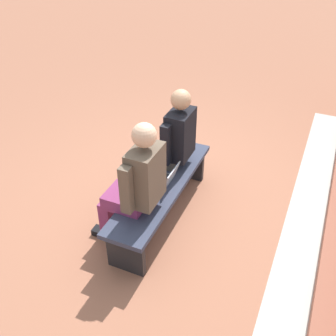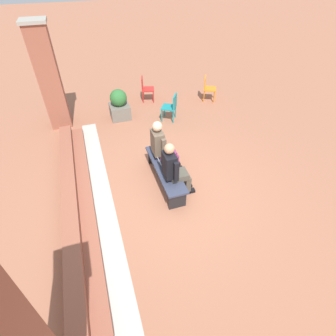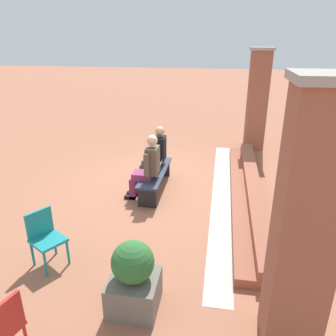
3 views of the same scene
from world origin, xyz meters
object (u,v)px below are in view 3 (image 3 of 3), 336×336
(person_student, at_px, (156,153))
(plastic_chair_far_right, at_px, (45,235))
(laptop, at_px, (156,169))
(planter, at_px, (134,279))
(plastic_chair_mid_courtyard, at_px, (0,328))
(person_adult, at_px, (147,166))
(bench, at_px, (155,175))

(person_student, relative_size, plastic_chair_far_right, 1.60)
(laptop, xyz_separation_m, planter, (3.38, 0.41, -0.06))
(plastic_chair_far_right, bearing_deg, planter, 67.00)
(laptop, xyz_separation_m, plastic_chair_mid_courtyard, (4.34, -0.69, -0.02))
(plastic_chair_far_right, bearing_deg, laptop, 158.36)
(person_adult, relative_size, plastic_chair_far_right, 1.64)
(plastic_chair_far_right, bearing_deg, plastic_chair_mid_courtyard, 13.89)
(planter, bearing_deg, plastic_chair_mid_courtyard, -49.00)
(person_adult, distance_m, plastic_chair_mid_courtyard, 3.96)
(plastic_chair_far_right, bearing_deg, bench, 158.46)
(plastic_chair_mid_courtyard, distance_m, planter, 1.46)
(bench, height_order, laptop, laptop)
(plastic_chair_far_right, distance_m, plastic_chair_mid_courtyard, 1.64)
(plastic_chair_mid_courtyard, relative_size, planter, 0.89)
(bench, height_order, planter, planter)
(laptop, relative_size, planter, 0.34)
(planter, bearing_deg, person_student, -172.60)
(bench, bearing_deg, plastic_chair_far_right, -21.54)
(plastic_chair_mid_courtyard, bearing_deg, plastic_chair_far_right, -166.11)
(person_adult, bearing_deg, planter, 9.45)
(person_student, relative_size, plastic_chair_mid_courtyard, 1.60)
(person_student, bearing_deg, person_adult, -0.14)
(person_student, xyz_separation_m, plastic_chair_far_right, (3.12, -1.01, -0.24))
(person_student, height_order, plastic_chair_far_right, person_student)
(plastic_chair_mid_courtyard, xyz_separation_m, planter, (-0.96, 1.10, -0.04))
(person_adult, distance_m, planter, 3.00)
(bench, relative_size, laptop, 5.62)
(person_adult, bearing_deg, bench, 170.59)
(bench, xyz_separation_m, person_student, (-0.40, -0.07, 0.36))
(bench, height_order, plastic_chair_mid_courtyard, plastic_chair_mid_courtyard)
(bench, relative_size, plastic_chair_far_right, 2.14)
(bench, bearing_deg, laptop, 144.35)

